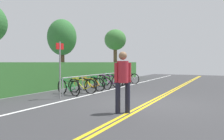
% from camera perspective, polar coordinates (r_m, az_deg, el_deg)
% --- Properties ---
extents(ground_plane, '(37.77, 10.70, 0.05)m').
position_cam_1_polar(ground_plane, '(8.07, 9.59, -8.39)').
color(ground_plane, '#353538').
extents(centre_line_yellow_inner, '(33.99, 0.10, 0.00)m').
position_cam_1_polar(centre_line_yellow_inner, '(8.05, 10.14, -8.23)').
color(centre_line_yellow_inner, gold).
rests_on(centre_line_yellow_inner, ground_plane).
extents(centre_line_yellow_outer, '(33.99, 0.10, 0.00)m').
position_cam_1_polar(centre_line_yellow_outer, '(8.09, 9.04, -8.17)').
color(centre_line_yellow_outer, gold).
rests_on(centre_line_yellow_outer, ground_plane).
extents(bike_lane_stripe_white, '(33.99, 0.12, 0.00)m').
position_cam_1_polar(bike_lane_stripe_white, '(9.37, -8.07, -6.77)').
color(bike_lane_stripe_white, white).
rests_on(bike_lane_stripe_white, ground_plane).
extents(bike_rack, '(7.27, 0.05, 0.79)m').
position_cam_1_polar(bike_rack, '(12.51, -1.88, -1.81)').
color(bike_rack, '#9EA0A5').
rests_on(bike_rack, ground_plane).
extents(bicycle_0, '(0.60, 1.59, 0.71)m').
position_cam_1_polar(bicycle_0, '(10.02, -11.01, -4.32)').
color(bicycle_0, black).
rests_on(bicycle_0, ground_plane).
extents(bicycle_1, '(0.46, 1.67, 0.71)m').
position_cam_1_polar(bicycle_1, '(10.56, -7.61, -3.97)').
color(bicycle_1, black).
rests_on(bicycle_1, ground_plane).
extents(bicycle_2, '(0.46, 1.76, 0.69)m').
position_cam_1_polar(bicycle_2, '(11.41, -5.44, -3.56)').
color(bicycle_2, black).
rests_on(bicycle_2, ground_plane).
extents(bicycle_3, '(0.58, 1.65, 0.69)m').
position_cam_1_polar(bicycle_3, '(12.09, -3.07, -3.26)').
color(bicycle_3, black).
rests_on(bicycle_3, ground_plane).
extents(bicycle_4, '(0.46, 1.79, 0.75)m').
position_cam_1_polar(bicycle_4, '(12.85, -0.72, -2.81)').
color(bicycle_4, black).
rests_on(bicycle_4, ground_plane).
extents(bicycle_5, '(0.46, 1.80, 0.79)m').
position_cam_1_polar(bicycle_5, '(13.72, 0.16, -2.41)').
color(bicycle_5, black).
rests_on(bicycle_5, ground_plane).
extents(bicycle_6, '(0.60, 1.73, 0.71)m').
position_cam_1_polar(bicycle_6, '(14.62, 2.16, -2.30)').
color(bicycle_6, black).
rests_on(bicycle_6, ground_plane).
extents(bicycle_7, '(0.58, 1.74, 0.73)m').
position_cam_1_polar(bicycle_7, '(15.24, 4.15, -2.10)').
color(bicycle_7, black).
rests_on(bicycle_7, ground_plane).
extents(pedestrian, '(0.36, 0.39, 1.72)m').
position_cam_1_polar(pedestrian, '(6.26, 2.75, -1.96)').
color(pedestrian, '#1E1E2D').
rests_on(pedestrian, ground_plane).
extents(sign_post_near, '(0.36, 0.09, 2.22)m').
position_cam_1_polar(sign_post_near, '(8.91, -13.07, 1.37)').
color(sign_post_near, gray).
rests_on(sign_post_near, ground_plane).
extents(hedge_backdrop, '(16.22, 1.05, 1.42)m').
position_cam_1_polar(hedge_backdrop, '(14.98, -6.84, -0.75)').
color(hedge_backdrop, '#387533').
rests_on(hedge_backdrop, ground_plane).
extents(tree_mid, '(2.03, 2.03, 4.43)m').
position_cam_1_polar(tree_mid, '(16.27, -12.58, 7.96)').
color(tree_mid, brown).
rests_on(tree_mid, ground_plane).
extents(tree_far_right, '(2.00, 2.00, 4.47)m').
position_cam_1_polar(tree_far_right, '(21.00, 0.83, 7.47)').
color(tree_far_right, brown).
rests_on(tree_far_right, ground_plane).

